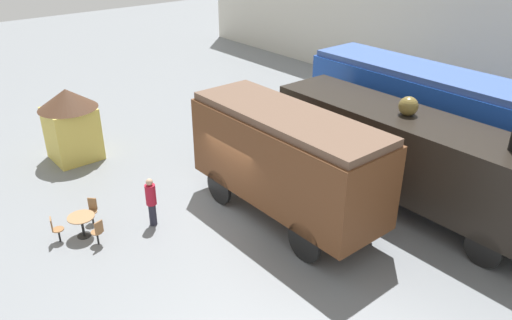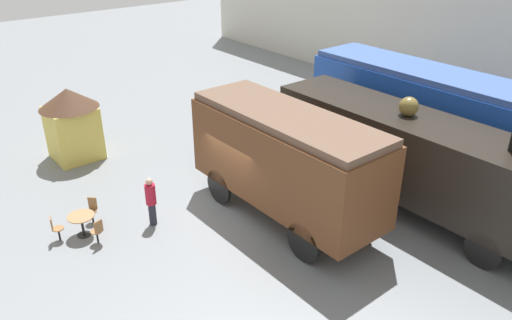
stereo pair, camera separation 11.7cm
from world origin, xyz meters
The scene contains 11 objects.
ground_plane centered at (0.00, 0.00, 0.00)m, with size 80.00×80.00×0.00m, color gray.
backdrop_wall centered at (0.00, 15.34, 4.50)m, with size 44.00×0.15×9.00m.
streamlined_locomotive centered at (2.52, 8.27, 2.23)m, with size 11.95×2.58×3.81m.
steam_locomotive centered at (3.74, 4.82, 1.99)m, with size 10.87×2.42×4.84m.
passenger_coach_wooden centered at (1.44, 1.07, 2.24)m, with size 7.02×2.45×3.73m.
cafe_table_near centered at (-1.77, -4.60, 0.56)m, with size 0.84×0.84×0.72m.
cafe_chair_0 centered at (-2.32, -4.03, 0.51)m, with size 0.40×0.40×0.87m.
cafe_chair_1 centered at (-1.99, -5.36, 0.51)m, with size 0.37×0.39×0.87m.
cafe_chair_2 centered at (-1.00, -4.41, 0.51)m, with size 0.38×0.36×0.87m.
visitor_person centered at (-0.94, -2.57, 0.92)m, with size 0.34×0.34×1.70m.
ticket_kiosk centered at (-7.40, -2.59, 1.67)m, with size 2.34×2.34×3.00m.
Camera 1 is at (11.80, -8.73, 9.21)m, focal length 35.00 mm.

